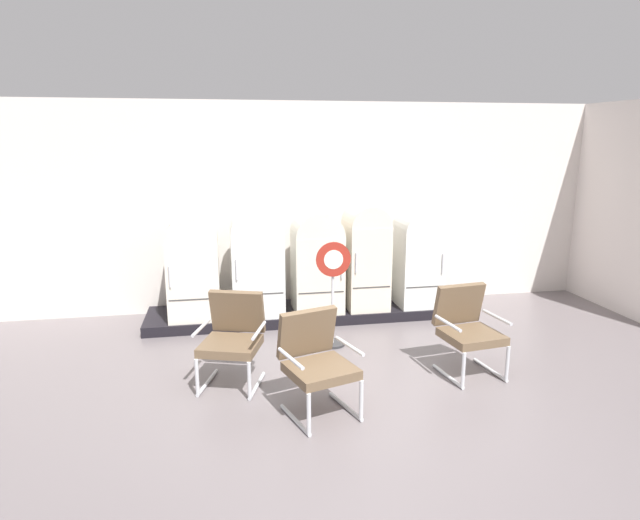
{
  "coord_description": "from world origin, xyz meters",
  "views": [
    {
      "loc": [
        -1.17,
        -4.38,
        2.58
      ],
      "look_at": [
        0.14,
        2.75,
        0.91
      ],
      "focal_mm": 30.14,
      "sensor_mm": 36.0,
      "label": 1
    }
  ],
  "objects_px": {
    "refrigerator_3": "(366,253)",
    "refrigerator_4": "(418,255)",
    "refrigerator_0": "(193,264)",
    "armchair_left": "(233,334)",
    "sign_stand": "(333,298)",
    "refrigerator_2": "(317,259)",
    "armchair_right": "(467,326)",
    "refrigerator_1": "(257,258)",
    "armchair_center": "(316,358)"
  },
  "relations": [
    {
      "from": "sign_stand",
      "to": "refrigerator_4",
      "type": "bearing_deg",
      "value": 35.06
    },
    {
      "from": "refrigerator_1",
      "to": "armchair_left",
      "type": "relative_size",
      "value": 1.57
    },
    {
      "from": "armchair_left",
      "to": "armchair_center",
      "type": "relative_size",
      "value": 1.0
    },
    {
      "from": "refrigerator_1",
      "to": "armchair_left",
      "type": "height_order",
      "value": "refrigerator_1"
    },
    {
      "from": "sign_stand",
      "to": "refrigerator_2",
      "type": "bearing_deg",
      "value": 90.86
    },
    {
      "from": "armchair_left",
      "to": "armchair_center",
      "type": "distance_m",
      "value": 1.08
    },
    {
      "from": "sign_stand",
      "to": "refrigerator_3",
      "type": "bearing_deg",
      "value": 56.24
    },
    {
      "from": "refrigerator_0",
      "to": "refrigerator_1",
      "type": "height_order",
      "value": "refrigerator_1"
    },
    {
      "from": "refrigerator_2",
      "to": "refrigerator_3",
      "type": "bearing_deg",
      "value": 1.05
    },
    {
      "from": "refrigerator_3",
      "to": "armchair_left",
      "type": "distance_m",
      "value": 2.74
    },
    {
      "from": "refrigerator_0",
      "to": "armchair_right",
      "type": "height_order",
      "value": "refrigerator_0"
    },
    {
      "from": "refrigerator_2",
      "to": "refrigerator_0",
      "type": "bearing_deg",
      "value": 179.59
    },
    {
      "from": "refrigerator_1",
      "to": "armchair_center",
      "type": "height_order",
      "value": "refrigerator_1"
    },
    {
      "from": "refrigerator_4",
      "to": "armchair_center",
      "type": "bearing_deg",
      "value": -126.85
    },
    {
      "from": "armchair_center",
      "to": "sign_stand",
      "type": "height_order",
      "value": "sign_stand"
    },
    {
      "from": "refrigerator_3",
      "to": "refrigerator_4",
      "type": "height_order",
      "value": "refrigerator_3"
    },
    {
      "from": "refrigerator_2",
      "to": "refrigerator_3",
      "type": "height_order",
      "value": "refrigerator_3"
    },
    {
      "from": "refrigerator_4",
      "to": "refrigerator_1",
      "type": "bearing_deg",
      "value": -179.41
    },
    {
      "from": "armchair_center",
      "to": "refrigerator_3",
      "type": "bearing_deg",
      "value": 65.71
    },
    {
      "from": "refrigerator_4",
      "to": "armchair_right",
      "type": "xyz_separation_m",
      "value": [
        -0.19,
        -2.07,
        -0.35
      ]
    },
    {
      "from": "refrigerator_4",
      "to": "sign_stand",
      "type": "height_order",
      "value": "refrigerator_4"
    },
    {
      "from": "refrigerator_0",
      "to": "refrigerator_3",
      "type": "distance_m",
      "value": 2.43
    },
    {
      "from": "refrigerator_0",
      "to": "armchair_left",
      "type": "xyz_separation_m",
      "value": [
        0.48,
        -1.88,
        -0.35
      ]
    },
    {
      "from": "armchair_left",
      "to": "refrigerator_2",
      "type": "bearing_deg",
      "value": 56.49
    },
    {
      "from": "refrigerator_0",
      "to": "armchair_left",
      "type": "distance_m",
      "value": 1.97
    },
    {
      "from": "refrigerator_2",
      "to": "refrigerator_3",
      "type": "relative_size",
      "value": 0.95
    },
    {
      "from": "refrigerator_2",
      "to": "armchair_left",
      "type": "relative_size",
      "value": 1.48
    },
    {
      "from": "refrigerator_0",
      "to": "armchair_right",
      "type": "relative_size",
      "value": 1.46
    },
    {
      "from": "refrigerator_3",
      "to": "armchair_left",
      "type": "bearing_deg",
      "value": -136.06
    },
    {
      "from": "refrigerator_3",
      "to": "refrigerator_0",
      "type": "bearing_deg",
      "value": -179.98
    },
    {
      "from": "refrigerator_0",
      "to": "refrigerator_3",
      "type": "bearing_deg",
      "value": 0.02
    },
    {
      "from": "armchair_left",
      "to": "refrigerator_0",
      "type": "bearing_deg",
      "value": 104.31
    },
    {
      "from": "refrigerator_2",
      "to": "armchair_right",
      "type": "xyz_separation_m",
      "value": [
        1.32,
        -2.06,
        -0.36
      ]
    },
    {
      "from": "refrigerator_1",
      "to": "refrigerator_4",
      "type": "bearing_deg",
      "value": 0.59
    },
    {
      "from": "refrigerator_2",
      "to": "sign_stand",
      "type": "relative_size",
      "value": 1.08
    },
    {
      "from": "refrigerator_3",
      "to": "refrigerator_2",
      "type": "bearing_deg",
      "value": -178.95
    },
    {
      "from": "refrigerator_3",
      "to": "armchair_left",
      "type": "relative_size",
      "value": 1.55
    },
    {
      "from": "refrigerator_0",
      "to": "armchair_center",
      "type": "relative_size",
      "value": 1.46
    },
    {
      "from": "refrigerator_0",
      "to": "armchair_center",
      "type": "distance_m",
      "value": 2.95
    },
    {
      "from": "armchair_left",
      "to": "sign_stand",
      "type": "height_order",
      "value": "sign_stand"
    },
    {
      "from": "refrigerator_3",
      "to": "armchair_center",
      "type": "relative_size",
      "value": 1.55
    },
    {
      "from": "refrigerator_0",
      "to": "armchair_left",
      "type": "bearing_deg",
      "value": -75.69
    },
    {
      "from": "refrigerator_0",
      "to": "refrigerator_3",
      "type": "xyz_separation_m",
      "value": [
        2.43,
        0.0,
        0.05
      ]
    },
    {
      "from": "refrigerator_4",
      "to": "armchair_right",
      "type": "relative_size",
      "value": 1.45
    },
    {
      "from": "armchair_right",
      "to": "sign_stand",
      "type": "height_order",
      "value": "sign_stand"
    },
    {
      "from": "refrigerator_3",
      "to": "armchair_center",
      "type": "bearing_deg",
      "value": -114.29
    },
    {
      "from": "refrigerator_3",
      "to": "refrigerator_4",
      "type": "bearing_deg",
      "value": -0.22
    },
    {
      "from": "refrigerator_0",
      "to": "refrigerator_2",
      "type": "bearing_deg",
      "value": -0.41
    },
    {
      "from": "refrigerator_1",
      "to": "sign_stand",
      "type": "xyz_separation_m",
      "value": [
        0.86,
        -1.02,
        -0.32
      ]
    },
    {
      "from": "refrigerator_4",
      "to": "sign_stand",
      "type": "bearing_deg",
      "value": -144.94
    }
  ]
}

